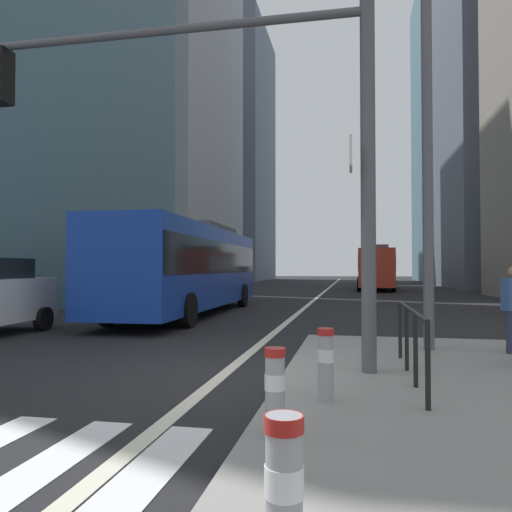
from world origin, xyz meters
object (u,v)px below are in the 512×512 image
Objects in this scene: city_bus_blue_oncoming at (190,264)px; bollard_front at (284,491)px; city_bus_red_receding at (375,266)px; traffic_signal_gantry at (225,113)px; car_receding_near at (372,274)px; bollard_right at (326,360)px; car_oncoming_mid at (230,278)px; street_lamp_post at (427,80)px; bollard_left at (275,387)px.

city_bus_blue_oncoming reaches higher than bollard_front.
city_bus_red_receding is 1.62× the size of traffic_signal_gantry.
city_bus_red_receding is at bearing -91.58° from car_receding_near.
car_oncoming_mid is at bearing 106.47° from bollard_right.
car_receding_near is at bearing 85.34° from traffic_signal_gantry.
street_lamp_post reaches higher than bollard_left.
bollard_front is at bearing -93.16° from city_bus_red_receding.
car_receding_near is at bearing 87.39° from bollard_front.
bollard_front is at bearing -69.46° from city_bus_blue_oncoming.
city_bus_red_receding is 2.35× the size of car_oncoming_mid.
bollard_left is (1.27, -3.01, -3.53)m from traffic_signal_gantry.
bollard_left is (7.55, -28.19, -0.39)m from car_oncoming_mid.
bollard_right is (5.53, -11.32, -1.22)m from city_bus_blue_oncoming.
car_receding_near is 54.97m from bollard_left.
street_lamp_post reaches higher than city_bus_blue_oncoming.
car_receding_near is at bearing 89.01° from street_lamp_post.
street_lamp_post is (7.26, -7.35, 3.45)m from city_bus_blue_oncoming.
car_oncoming_mid is 28.00m from bollard_right.
city_bus_red_receding is (7.57, 22.49, -0.00)m from city_bus_blue_oncoming.
street_lamp_post is at bearing -67.11° from car_oncoming_mid.
city_bus_red_receding is at bearing 86.84° from bollard_front.
street_lamp_post is 9.71× the size of bollard_front.
bollard_right is (1.65, -1.67, -3.52)m from traffic_signal_gantry.
bollard_front is at bearing -79.87° from bollard_left.
traffic_signal_gantry is at bearing 134.66° from bollard_right.
bollard_front is at bearing -92.61° from car_receding_near.
car_oncoming_mid is (-9.97, -6.96, -0.84)m from city_bus_red_receding.
car_oncoming_mid is 28.69m from car_receding_near.
city_bus_red_receding is 1.32× the size of street_lamp_post.
city_bus_red_receding is 2.37× the size of car_receding_near.
traffic_signal_gantry is 7.94× the size of bollard_front.
car_oncoming_mid reaches higher than bollard_left.
street_lamp_post is (3.37, 2.31, 1.15)m from traffic_signal_gantry.
street_lamp_post is 7.39m from bollard_left.
city_bus_red_receding is 33.90m from bollard_right.
street_lamp_post is 8.91m from bollard_front.
city_bus_blue_oncoming is 43.00m from car_receding_near.
bollard_right is at bearing 89.73° from bollard_front.
car_oncoming_mid is at bearing 98.79° from city_bus_blue_oncoming.
traffic_signal_gantry is (-3.69, -32.14, 2.30)m from city_bus_red_receding.
car_oncoming_mid is (-2.40, 15.53, -0.85)m from city_bus_blue_oncoming.
bollard_left is at bearing -93.09° from car_receding_near.
city_bus_blue_oncoming is at bearing -108.61° from city_bus_red_receding.
street_lamp_post is at bearing -90.99° from car_receding_near.
bollard_right is at bearing -93.45° from city_bus_red_receding.
city_bus_red_receding is 37.29m from bollard_front.
street_lamp_post is at bearing -90.60° from city_bus_red_receding.
traffic_signal_gantry reaches higher than city_bus_blue_oncoming.
city_bus_blue_oncoming is at bearing 116.05° from bollard_right.
car_oncoming_mid and car_receding_near have the same top height.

